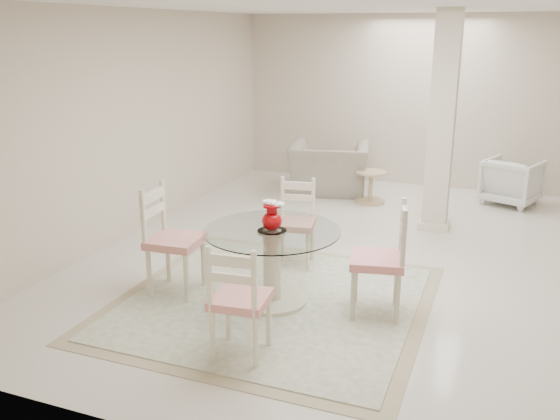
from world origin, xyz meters
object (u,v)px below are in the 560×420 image
(dining_chair_east, at_px, (386,251))
(side_table, at_px, (370,188))
(dining_chair_north, at_px, (296,216))
(armchair_white, at_px, (512,181))
(dining_table, at_px, (272,266))
(dining_chair_west, at_px, (168,231))
(dining_chair_south, at_px, (238,293))
(recliner_taupe, at_px, (329,168))
(red_vase, at_px, (272,216))
(column, at_px, (442,123))

(dining_chair_east, xyz_separation_m, side_table, (-0.92, 3.51, -0.39))
(side_table, bearing_deg, dining_chair_north, -94.96)
(dining_chair_east, xyz_separation_m, armchair_white, (1.01, 4.19, -0.27))
(armchair_white, relative_size, side_table, 1.56)
(dining_table, relative_size, dining_chair_west, 1.06)
(dining_chair_north, relative_size, armchair_white, 1.40)
(dining_chair_south, xyz_separation_m, side_table, (-0.03, 4.65, -0.34))
(dining_chair_east, height_order, recliner_taupe, dining_chair_east)
(side_table, bearing_deg, armchair_white, 19.56)
(dining_table, relative_size, recliner_taupe, 1.05)
(red_vase, xyz_separation_m, armchair_white, (2.02, 4.32, -0.52))
(column, xyz_separation_m, dining_chair_east, (-0.11, -2.65, -0.75))
(armchair_white, bearing_deg, red_vase, 85.93)
(recliner_taupe, bearing_deg, side_table, 143.36)
(dining_chair_east, xyz_separation_m, dining_chair_west, (-2.03, -0.26, 0.01))
(red_vase, bearing_deg, dining_chair_south, -82.93)
(column, xyz_separation_m, dining_table, (-1.13, -2.79, -0.98))
(dining_table, xyz_separation_m, dining_chair_east, (1.02, 0.13, 0.24))
(dining_chair_east, bearing_deg, dining_chair_west, -94.07)
(red_vase, distance_m, recliner_taupe, 4.05)
(dining_table, bearing_deg, red_vase, 84.29)
(dining_chair_north, distance_m, recliner_taupe, 3.02)
(column, distance_m, dining_table, 3.16)
(dining_chair_west, height_order, side_table, dining_chair_west)
(dining_table, bearing_deg, recliner_taupe, 99.18)
(dining_table, distance_m, side_table, 3.64)
(armchair_white, distance_m, side_table, 2.05)
(dining_table, height_order, dining_chair_north, dining_chair_north)
(dining_table, xyz_separation_m, armchair_white, (2.02, 4.32, -0.03))
(dining_chair_west, bearing_deg, dining_table, -87.10)
(dining_chair_north, distance_m, side_table, 2.66)
(dining_table, bearing_deg, dining_chair_west, -173.02)
(dining_chair_south, bearing_deg, red_vase, -88.65)
(dining_chair_north, distance_m, dining_chair_south, 2.04)
(dining_table, height_order, recliner_taupe, recliner_taupe)
(dining_chair_south, height_order, side_table, dining_chair_south)
(dining_chair_south, relative_size, armchair_white, 1.44)
(column, distance_m, dining_chair_west, 3.69)
(red_vase, bearing_deg, column, 67.90)
(recliner_taupe, bearing_deg, dining_chair_north, 87.61)
(red_vase, height_order, recliner_taupe, red_vase)
(dining_table, relative_size, dining_chair_east, 1.08)
(red_vase, relative_size, dining_chair_west, 0.24)
(dining_chair_east, distance_m, dining_chair_south, 1.45)
(column, xyz_separation_m, red_vase, (-1.13, -2.78, -0.50))
(recliner_taupe, xyz_separation_m, armchair_white, (2.66, 0.35, -0.05))
(column, bearing_deg, dining_chair_east, -92.48)
(column, xyz_separation_m, dining_chair_south, (-1.00, -3.80, -0.80))
(dining_table, height_order, dining_chair_west, dining_chair_west)
(dining_chair_east, distance_m, armchair_white, 4.32)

